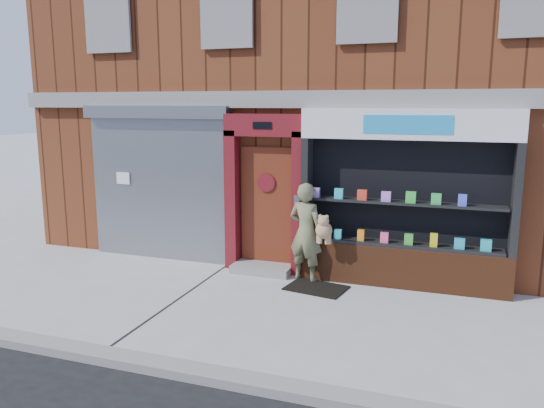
% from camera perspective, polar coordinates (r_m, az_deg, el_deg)
% --- Properties ---
extents(ground, '(80.00, 80.00, 0.00)m').
position_cam_1_polar(ground, '(8.15, -0.20, -11.42)').
color(ground, '#9E9E99').
rests_on(ground, ground).
extents(curb, '(60.00, 0.30, 0.12)m').
position_cam_1_polar(curb, '(6.33, -6.98, -17.78)').
color(curb, gray).
rests_on(curb, ground).
extents(building, '(12.00, 8.16, 8.00)m').
position_cam_1_polar(building, '(13.39, 8.60, 14.58)').
color(building, '#5F2A15').
rests_on(building, ground).
extents(shutter_bay, '(3.10, 0.30, 3.04)m').
position_cam_1_polar(shutter_bay, '(10.68, -12.07, 3.20)').
color(shutter_bay, gray).
rests_on(shutter_bay, ground).
extents(red_door_bay, '(1.52, 0.58, 2.90)m').
position_cam_1_polar(red_door_bay, '(9.69, -0.75, 1.13)').
color(red_door_bay, '#5B0F15').
rests_on(red_door_bay, ground).
extents(pharmacy_bay, '(3.50, 0.41, 3.00)m').
position_cam_1_polar(pharmacy_bay, '(9.13, 14.06, -0.34)').
color(pharmacy_bay, '#612E17').
rests_on(pharmacy_bay, ground).
extents(woman, '(0.87, 0.60, 1.75)m').
position_cam_1_polar(woman, '(9.24, 3.79, -3.02)').
color(woman, '#6D6E48').
rests_on(woman, ground).
extents(doormat, '(1.08, 0.84, 0.02)m').
position_cam_1_polar(doormat, '(9.10, 4.78, -8.98)').
color(doormat, black).
rests_on(doormat, ground).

